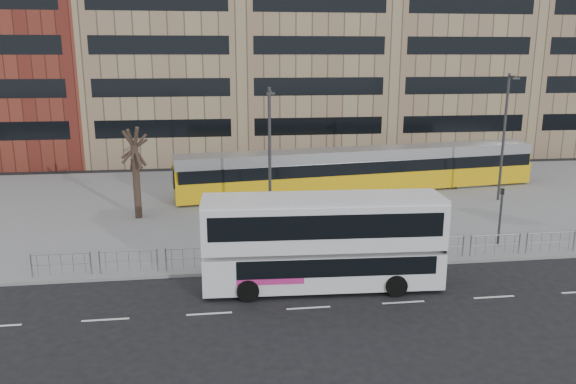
{
  "coord_description": "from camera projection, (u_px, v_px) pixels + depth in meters",
  "views": [
    {
      "loc": [
        -5.57,
        -24.72,
        10.03
      ],
      "look_at": [
        -1.52,
        6.0,
        2.41
      ],
      "focal_mm": 35.0,
      "sensor_mm": 36.0,
      "label": 1
    }
  ],
  "objects": [
    {
      "name": "road_markings",
      "position": [
        380.0,
        304.0,
        23.18
      ],
      "size": [
        62.0,
        0.12,
        0.01
      ],
      "primitive_type": "cube",
      "color": "white",
      "rests_on": "ground"
    },
    {
      "name": "kerb",
      "position": [
        335.0,
        267.0,
        26.94
      ],
      "size": [
        64.0,
        0.25,
        0.17
      ],
      "primitive_type": "cube",
      "color": "gray",
      "rests_on": "ground"
    },
    {
      "name": "lamp_post_west",
      "position": [
        270.0,
        151.0,
        32.45
      ],
      "size": [
        0.45,
        1.04,
        8.08
      ],
      "color": "#2D2D30",
      "rests_on": "plaza"
    },
    {
      "name": "traffic_light_east",
      "position": [
        501.0,
        209.0,
        29.42
      ],
      "size": [
        0.17,
        0.21,
        3.1
      ],
      "rotation": [
        0.0,
        0.0,
        0.05
      ],
      "color": "#2D2D30",
      "rests_on": "plaza"
    },
    {
      "name": "traffic_light_west",
      "position": [
        288.0,
        221.0,
        27.35
      ],
      "size": [
        0.23,
        0.25,
        3.1
      ],
      "rotation": [
        0.0,
        0.0,
        -0.4
      ],
      "color": "#2D2D30",
      "rests_on": "plaza"
    },
    {
      "name": "lamp_post_east",
      "position": [
        504.0,
        133.0,
        37.95
      ],
      "size": [
        0.45,
        1.04,
        8.66
      ],
      "color": "#2D2D30",
      "rests_on": "plaza"
    },
    {
      "name": "double_decker_bus",
      "position": [
        323.0,
        239.0,
        24.31
      ],
      "size": [
        10.43,
        3.02,
        4.13
      ],
      "rotation": [
        0.0,
        0.0,
        -0.05
      ],
      "color": "silver",
      "rests_on": "ground"
    },
    {
      "name": "pedestrian",
      "position": [
        330.0,
        213.0,
        32.94
      ],
      "size": [
        0.46,
        0.64,
        1.64
      ],
      "primitive_type": "imported",
      "rotation": [
        0.0,
        0.0,
        1.45
      ],
      "color": "black",
      "rests_on": "plaza"
    },
    {
      "name": "ad_panel",
      "position": [
        413.0,
        237.0,
        28.52
      ],
      "size": [
        0.78,
        0.26,
        1.48
      ],
      "rotation": [
        0.0,
        0.0,
        -0.26
      ],
      "color": "#2D2D30",
      "rests_on": "plaza"
    },
    {
      "name": "ground",
      "position": [
        336.0,
        269.0,
        26.91
      ],
      "size": [
        120.0,
        120.0,
        0.0
      ],
      "primitive_type": "plane",
      "color": "black",
      "rests_on": "ground"
    },
    {
      "name": "plaza",
      "position": [
        298.0,
        204.0,
        38.44
      ],
      "size": [
        64.0,
        24.0,
        0.15
      ],
      "primitive_type": "cube",
      "color": "gray",
      "rests_on": "ground"
    },
    {
      "name": "pedestrian_barrier",
      "position": [
        374.0,
        245.0,
        27.41
      ],
      "size": [
        32.07,
        0.07,
        1.1
      ],
      "color": "#93959B",
      "rests_on": "plaza"
    },
    {
      "name": "bare_tree",
      "position": [
        133.0,
        125.0,
        33.52
      ],
      "size": [
        4.33,
        4.33,
        7.79
      ],
      "color": "black",
      "rests_on": "plaza"
    },
    {
      "name": "building_row",
      "position": [
        281.0,
        25.0,
        57.01
      ],
      "size": [
        70.4,
        18.4,
        31.2
      ],
      "color": "maroon",
      "rests_on": "ground"
    },
    {
      "name": "tram",
      "position": [
        362.0,
        170.0,
        41.25
      ],
      "size": [
        27.29,
        6.13,
        3.2
      ],
      "rotation": [
        0.0,
        0.0,
        0.13
      ],
      "color": "gold",
      "rests_on": "plaza"
    }
  ]
}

